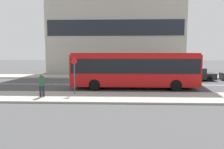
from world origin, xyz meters
TOP-DOWN VIEW (x-y plane):
  - ground_plane at (0.00, 0.00)m, footprint 120.00×120.00m
  - sidewalk_near at (0.00, -6.25)m, footprint 44.00×3.50m
  - sidewalk_far at (0.00, 6.25)m, footprint 44.00×3.50m
  - lane_centerline at (0.00, 0.00)m, footprint 41.80×0.16m
  - city_bus at (4.23, -2.20)m, footprint 10.84×2.60m
  - parked_car_0 at (11.34, 3.53)m, footprint 4.37×1.71m
  - pedestrian_near_stop at (-2.38, -6.55)m, footprint 0.34×0.34m
  - bus_stop_sign at (-0.35, -5.35)m, footprint 0.44×0.12m

SIDE VIEW (x-z plane):
  - ground_plane at x=0.00m, z-range 0.00..0.00m
  - lane_centerline at x=0.00m, z-range 0.00..0.01m
  - sidewalk_near at x=0.00m, z-range 0.00..0.13m
  - sidewalk_far at x=0.00m, z-range 0.00..0.13m
  - parked_car_0 at x=11.34m, z-range -0.04..1.34m
  - pedestrian_near_stop at x=-2.38m, z-range 0.24..1.88m
  - bus_stop_sign at x=-0.35m, z-range 0.36..3.04m
  - city_bus at x=4.23m, z-range 0.24..3.36m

